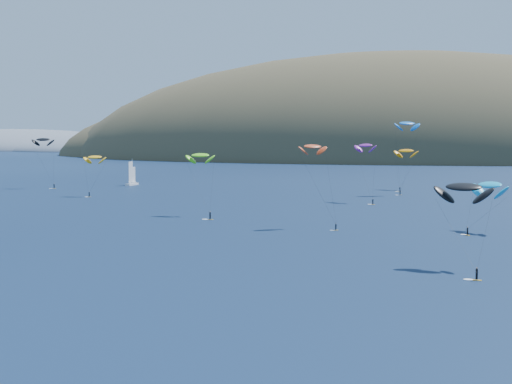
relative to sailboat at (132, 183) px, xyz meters
name	(u,v)px	position (x,y,z in m)	size (l,w,h in m)	color
ground	(12,310)	(71.23, -203.72, -0.95)	(2800.00, 2800.00, 0.00)	black
island	(412,170)	(110.63, 358.64, -11.69)	(730.00, 300.00, 210.00)	#3D3526
headland	(33,152)	(-374.03, 546.36, -4.31)	(460.00, 250.00, 60.00)	slate
sailboat	(132,183)	(0.00, 0.00, 0.00)	(9.41, 8.11, 11.58)	white
kitesurfer_1	(95,157)	(7.89, -50.77, 12.95)	(8.23, 6.67, 16.13)	yellow
kitesurfer_3	(200,155)	(62.26, -96.84, 15.49)	(10.65, 12.44, 18.66)	yellow
kitesurfer_4	(407,123)	(115.81, -18.57, 25.00)	(10.17, 7.78, 28.57)	yellow
kitesurfer_5	(490,185)	(137.18, -113.09, 9.86)	(10.88, 13.65, 13.68)	yellow
kitesurfer_6	(365,145)	(103.40, -48.43, 17.51)	(8.59, 13.89, 20.69)	yellow
kitesurfer_7	(464,187)	(129.17, -159.33, 12.72)	(9.71, 14.07, 16.28)	yellow
kitesurfer_9	(313,147)	(96.26, -114.35, 18.45)	(10.78, 8.72, 21.37)	yellow
kitesurfer_11	(406,151)	(114.99, 4.83, 14.43)	(10.40, 15.79, 18.05)	yellow
kitesurfer_12	(43,140)	(-29.23, -21.61, 18.78)	(11.49, 6.35, 22.17)	yellow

